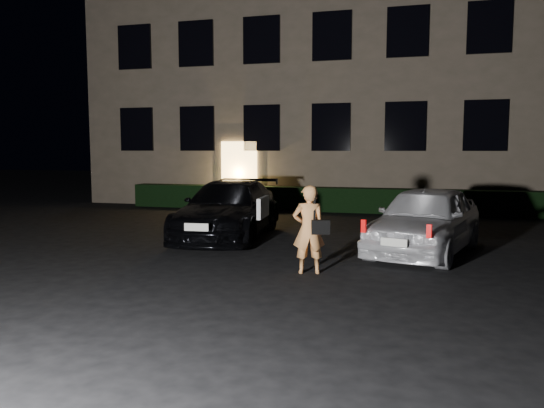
# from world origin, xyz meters

# --- Properties ---
(ground) EXTENTS (80.00, 80.00, 0.00)m
(ground) POSITION_xyz_m (0.00, 0.00, 0.00)
(ground) COLOR black
(ground) RESTS_ON ground
(building) EXTENTS (20.00, 8.11, 12.00)m
(building) POSITION_xyz_m (-0.00, 14.99, 6.00)
(building) COLOR brown
(building) RESTS_ON ground
(hedge) EXTENTS (15.00, 0.70, 0.85)m
(hedge) POSITION_xyz_m (0.00, 10.50, 0.42)
(hedge) COLOR black
(hedge) RESTS_ON ground
(sedan) EXTENTS (2.40, 5.05, 1.41)m
(sedan) POSITION_xyz_m (-1.50, 4.28, 0.70)
(sedan) COLOR black
(sedan) RESTS_ON ground
(hatch) EXTENTS (2.79, 4.54, 1.44)m
(hatch) POSITION_xyz_m (3.24, 3.41, 0.72)
(hatch) COLOR silver
(hatch) RESTS_ON ground
(man) EXTENTS (0.72, 0.53, 1.58)m
(man) POSITION_xyz_m (1.22, 0.95, 0.79)
(man) COLOR #E39450
(man) RESTS_ON ground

